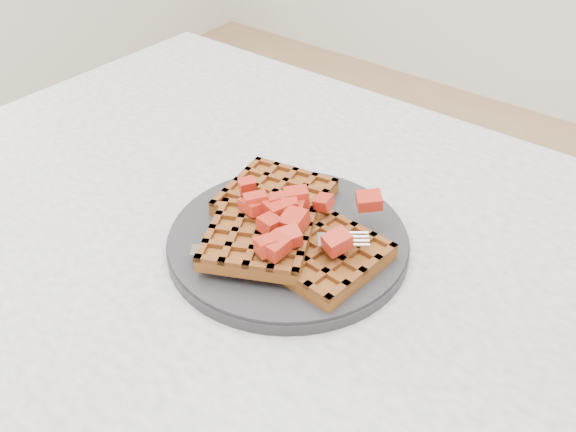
{
  "coord_description": "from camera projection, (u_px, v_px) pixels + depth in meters",
  "views": [
    {
      "loc": [
        0.23,
        -0.36,
        1.17
      ],
      "look_at": [
        -0.08,
        0.04,
        0.79
      ],
      "focal_mm": 40.0,
      "sensor_mm": 36.0,
      "label": 1
    }
  ],
  "objects": [
    {
      "name": "strawberry_pile",
      "position": [
        288.0,
        205.0,
        0.63
      ],
      "size": [
        0.15,
        0.15,
        0.02
      ],
      "primitive_type": null,
      "color": "#920E04",
      "rests_on": "waffles"
    },
    {
      "name": "table",
      "position": [
        328.0,
        382.0,
        0.66
      ],
      "size": [
        1.2,
        0.8,
        0.75
      ],
      "color": "silver",
      "rests_on": "ground"
    },
    {
      "name": "plate",
      "position": [
        288.0,
        241.0,
        0.66
      ],
      "size": [
        0.25,
        0.25,
        0.02
      ],
      "primitive_type": "cylinder",
      "color": "#242426",
      "rests_on": "table"
    },
    {
      "name": "fork",
      "position": [
        293.0,
        255.0,
        0.61
      ],
      "size": [
        0.16,
        0.13,
        0.02
      ],
      "primitive_type": null,
      "rotation": [
        0.0,
        0.0,
        -0.91
      ],
      "color": "silver",
      "rests_on": "plate"
    },
    {
      "name": "waffles",
      "position": [
        286.0,
        228.0,
        0.64
      ],
      "size": [
        0.21,
        0.2,
        0.03
      ],
      "color": "brown",
      "rests_on": "plate"
    }
  ]
}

